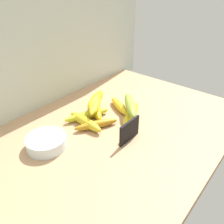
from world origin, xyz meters
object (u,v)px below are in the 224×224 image
object	(u,v)px
banana_8	(96,102)
banana_6	(130,105)
fruit_bowl	(46,142)
banana_9	(94,103)
banana_4	(96,124)
banana_7	(96,100)
chalkboard_sign	(129,131)
banana_0	(95,109)
banana_3	(131,113)
banana_1	(85,122)
banana_2	(87,115)
banana_5	(120,106)

from	to	relation	value
banana_8	banana_6	bearing A→B (deg)	-59.37
fruit_bowl	banana_9	size ratio (longest dim) A/B	0.74
banana_8	banana_4	bearing A→B (deg)	-138.27
banana_7	banana_6	bearing A→B (deg)	-64.50
chalkboard_sign	banana_0	distance (cm)	23.40
banana_0	banana_3	bearing A→B (deg)	-60.76
banana_0	banana_3	distance (cm)	16.00
chalkboard_sign	banana_3	size ratio (longest dim) A/B	0.60
banana_1	banana_2	distance (cm)	5.44
banana_2	banana_4	size ratio (longest dim) A/B	1.11
chalkboard_sign	banana_1	world-z (taller)	chalkboard_sign
banana_9	banana_6	bearing A→B (deg)	-54.95
fruit_bowl	banana_0	world-z (taller)	fruit_bowl
banana_0	banana_7	xyz separation A→B (cm)	(1.31, 0.74, 4.17)
banana_1	banana_7	world-z (taller)	banana_7
banana_8	banana_1	bearing A→B (deg)	-163.62
banana_1	banana_9	bearing A→B (deg)	18.65
chalkboard_sign	fruit_bowl	size ratio (longest dim) A/B	0.77
banana_2	banana_9	world-z (taller)	banana_9
banana_1	banana_5	world-z (taller)	banana_1
banana_7	chalkboard_sign	bearing A→B (deg)	-106.71
banana_0	banana_9	size ratio (longest dim) A/B	0.90
banana_3	banana_9	bearing A→B (deg)	123.01
fruit_bowl	banana_1	bearing A→B (deg)	-3.18
banana_0	banana_3	world-z (taller)	banana_0
banana_4	banana_6	size ratio (longest dim) A/B	0.89
banana_0	banana_1	world-z (taller)	banana_0
banana_4	banana_9	world-z (taller)	banana_9
chalkboard_sign	banana_9	distance (cm)	22.73
banana_8	banana_2	bearing A→B (deg)	175.98
banana_4	banana_8	size ratio (longest dim) A/B	0.97
fruit_bowl	banana_2	distance (cm)	22.82
fruit_bowl	banana_1	size ratio (longest dim) A/B	0.76
banana_5	banana_8	size ratio (longest dim) A/B	0.86
banana_1	banana_6	world-z (taller)	banana_6
banana_3	banana_8	bearing A→B (deg)	118.69
banana_1	banana_8	xyz separation A→B (cm)	(9.99, 2.94, 4.03)
fruit_bowl	banana_1	xyz separation A→B (cm)	(18.41, -1.02, -0.18)
banana_2	banana_9	bearing A→B (deg)	-5.61
banana_1	banana_2	bearing A→B (deg)	37.87
banana_2	chalkboard_sign	bearing A→B (deg)	-91.08
banana_6	banana_4	bearing A→B (deg)	161.91
banana_0	banana_9	xyz separation A→B (cm)	(-0.94, -0.48, 3.78)
banana_9	fruit_bowl	bearing A→B (deg)	-176.00
banana_2	banana_8	xyz separation A→B (cm)	(5.70, -0.40, 4.25)
fruit_bowl	banana_2	bearing A→B (deg)	5.83
banana_0	banana_4	size ratio (longest dim) A/B	0.96
banana_7	fruit_bowl	bearing A→B (deg)	-173.94
banana_9	banana_5	bearing A→B (deg)	-27.65
chalkboard_sign	banana_1	bearing A→B (deg)	101.36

